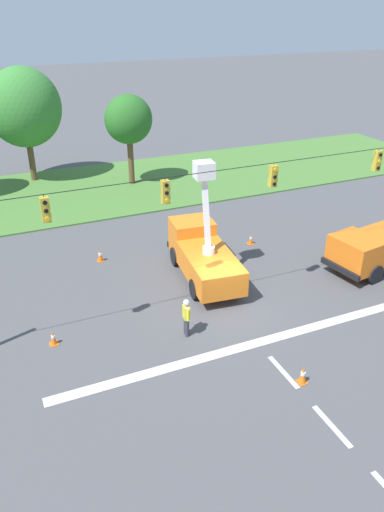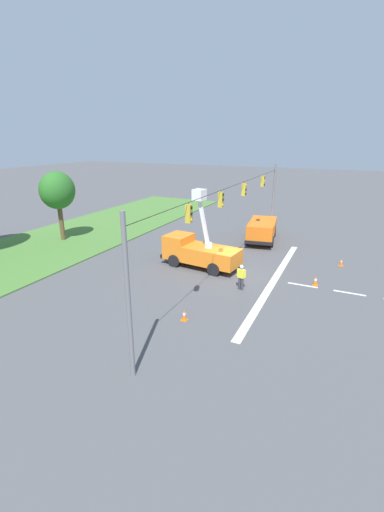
{
  "view_description": "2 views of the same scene",
  "coord_description": "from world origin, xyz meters",
  "px_view_note": "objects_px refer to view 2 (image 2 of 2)",
  "views": [
    {
      "loc": [
        -9.26,
        -17.63,
        12.88
      ],
      "look_at": [
        -1.06,
        1.22,
        2.21
      ],
      "focal_mm": 35.0,
      "sensor_mm": 36.0,
      "label": 1
    },
    {
      "loc": [
        -23.06,
        -7.54,
        9.72
      ],
      "look_at": [
        -1.1,
        2.78,
        1.32
      ],
      "focal_mm": 24.0,
      "sensor_mm": 36.0,
      "label": 2
    }
  ],
  "objects_px": {
    "traffic_cone_foreground_right": "(127,274)",
    "traffic_cone_mid_right": "(184,315)",
    "utility_truck_support_near": "(262,229)",
    "road_worker": "(241,276)",
    "traffic_cone_foreground_left": "(341,262)",
    "traffic_cone_near_bucket": "(194,245)",
    "utility_truck_bucket_lift": "(199,250)",
    "traffic_cone_mid_left": "(316,280)",
    "tree_east": "(57,191)"
  },
  "relations": [
    {
      "from": "utility_truck_bucket_lift",
      "to": "traffic_cone_mid_left",
      "type": "distance_m",
      "value": 8.92
    },
    {
      "from": "traffic_cone_mid_right",
      "to": "utility_truck_support_near",
      "type": "bearing_deg",
      "value": 0.23
    },
    {
      "from": "utility_truck_support_near",
      "to": "utility_truck_bucket_lift",
      "type": "bearing_deg",
      "value": 163.9
    },
    {
      "from": "utility_truck_bucket_lift",
      "to": "traffic_cone_mid_right",
      "type": "height_order",
      "value": "utility_truck_bucket_lift"
    },
    {
      "from": "traffic_cone_mid_right",
      "to": "utility_truck_bucket_lift",
      "type": "bearing_deg",
      "value": 18.81
    },
    {
      "from": "tree_east",
      "to": "traffic_cone_mid_right",
      "type": "xyz_separation_m",
      "value": [
        -9.07,
        -18.0,
        -4.61
      ]
    },
    {
      "from": "utility_truck_bucket_lift",
      "to": "traffic_cone_foreground_left",
      "type": "distance_m",
      "value": 11.5
    },
    {
      "from": "traffic_cone_foreground_left",
      "to": "traffic_cone_near_bucket",
      "type": "height_order",
      "value": "traffic_cone_near_bucket"
    },
    {
      "from": "utility_truck_bucket_lift",
      "to": "traffic_cone_foreground_right",
      "type": "relative_size",
      "value": 8.65
    },
    {
      "from": "utility_truck_bucket_lift",
      "to": "traffic_cone_near_bucket",
      "type": "relative_size",
      "value": 9.77
    },
    {
      "from": "utility_truck_support_near",
      "to": "road_worker",
      "type": "relative_size",
      "value": 3.91
    },
    {
      "from": "utility_truck_support_near",
      "to": "traffic_cone_foreground_right",
      "type": "height_order",
      "value": "utility_truck_support_near"
    },
    {
      "from": "tree_east",
      "to": "traffic_cone_near_bucket",
      "type": "bearing_deg",
      "value": -76.04
    },
    {
      "from": "road_worker",
      "to": "traffic_cone_mid_left",
      "type": "distance_m",
      "value": 5.35
    },
    {
      "from": "traffic_cone_foreground_left",
      "to": "tree_east",
      "type": "bearing_deg",
      "value": 99.05
    },
    {
      "from": "utility_truck_bucket_lift",
      "to": "traffic_cone_foreground_left",
      "type": "xyz_separation_m",
      "value": [
        5.03,
        -10.29,
        -1.05
      ]
    },
    {
      "from": "traffic_cone_foreground_right",
      "to": "traffic_cone_mid_right",
      "type": "relative_size",
      "value": 1.13
    },
    {
      "from": "utility_truck_support_near",
      "to": "traffic_cone_mid_left",
      "type": "xyz_separation_m",
      "value": [
        -9.26,
        -6.18,
        -0.8
      ]
    },
    {
      "from": "road_worker",
      "to": "traffic_cone_foreground_left",
      "type": "height_order",
      "value": "road_worker"
    },
    {
      "from": "utility_truck_support_near",
      "to": "traffic_cone_mid_right",
      "type": "distance_m",
      "value": 17.45
    },
    {
      "from": "tree_east",
      "to": "utility_truck_support_near",
      "type": "height_order",
      "value": "tree_east"
    },
    {
      "from": "utility_truck_bucket_lift",
      "to": "traffic_cone_foreground_right",
      "type": "distance_m",
      "value": 5.9
    },
    {
      "from": "traffic_cone_mid_right",
      "to": "traffic_cone_foreground_left",
      "type": "bearing_deg",
      "value": -29.82
    },
    {
      "from": "traffic_cone_mid_left",
      "to": "traffic_cone_foreground_left",
      "type": "bearing_deg",
      "value": -15.96
    },
    {
      "from": "traffic_cone_foreground_left",
      "to": "traffic_cone_mid_right",
      "type": "distance_m",
      "value": 15.14
    },
    {
      "from": "utility_truck_support_near",
      "to": "road_worker",
      "type": "distance_m",
      "value": 12.21
    },
    {
      "from": "traffic_cone_mid_right",
      "to": "traffic_cone_near_bucket",
      "type": "distance_m",
      "value": 13.29
    },
    {
      "from": "traffic_cone_foreground_right",
      "to": "traffic_cone_mid_left",
      "type": "xyz_separation_m",
      "value": [
        4.52,
        -12.61,
        0.0
      ]
    },
    {
      "from": "tree_east",
      "to": "traffic_cone_mid_right",
      "type": "relative_size",
      "value": 10.27
    },
    {
      "from": "road_worker",
      "to": "traffic_cone_mid_right",
      "type": "distance_m",
      "value": 5.62
    },
    {
      "from": "traffic_cone_foreground_right",
      "to": "traffic_cone_near_bucket",
      "type": "bearing_deg",
      "value": -9.32
    },
    {
      "from": "tree_east",
      "to": "road_worker",
      "type": "height_order",
      "value": "tree_east"
    },
    {
      "from": "traffic_cone_foreground_left",
      "to": "traffic_cone_foreground_right",
      "type": "distance_m",
      "value": 16.94
    },
    {
      "from": "traffic_cone_mid_right",
      "to": "tree_east",
      "type": "bearing_deg",
      "value": 63.27
    },
    {
      "from": "tree_east",
      "to": "utility_truck_bucket_lift",
      "type": "height_order",
      "value": "tree_east"
    },
    {
      "from": "utility_truck_bucket_lift",
      "to": "traffic_cone_mid_right",
      "type": "xyz_separation_m",
      "value": [
        -8.11,
        -2.76,
        -1.03
      ]
    },
    {
      "from": "utility_truck_bucket_lift",
      "to": "road_worker",
      "type": "distance_m",
      "value": 5.19
    },
    {
      "from": "road_worker",
      "to": "traffic_cone_near_bucket",
      "type": "distance_m",
      "value": 9.67
    },
    {
      "from": "traffic_cone_foreground_right",
      "to": "traffic_cone_mid_right",
      "type": "distance_m",
      "value": 7.45
    },
    {
      "from": "utility_truck_support_near",
      "to": "traffic_cone_mid_left",
      "type": "height_order",
      "value": "utility_truck_support_near"
    },
    {
      "from": "traffic_cone_foreground_right",
      "to": "traffic_cone_mid_right",
      "type": "height_order",
      "value": "traffic_cone_foreground_right"
    },
    {
      "from": "traffic_cone_foreground_left",
      "to": "traffic_cone_foreground_right",
      "type": "bearing_deg",
      "value": 124.07
    },
    {
      "from": "utility_truck_support_near",
      "to": "road_worker",
      "type": "xyz_separation_m",
      "value": [
        -12.09,
        -1.68,
        -0.17
      ]
    },
    {
      "from": "traffic_cone_foreground_left",
      "to": "traffic_cone_mid_right",
      "type": "relative_size",
      "value": 0.95
    },
    {
      "from": "traffic_cone_near_bucket",
      "to": "traffic_cone_foreground_left",
      "type": "bearing_deg",
      "value": -86.12
    },
    {
      "from": "tree_east",
      "to": "traffic_cone_foreground_left",
      "type": "bearing_deg",
      "value": -80.95
    },
    {
      "from": "traffic_cone_foreground_left",
      "to": "traffic_cone_mid_right",
      "type": "xyz_separation_m",
      "value": [
        -13.13,
        7.53,
        0.02
      ]
    },
    {
      "from": "traffic_cone_foreground_left",
      "to": "traffic_cone_mid_left",
      "type": "relative_size",
      "value": 0.83
    },
    {
      "from": "utility_truck_support_near",
      "to": "traffic_cone_mid_right",
      "type": "xyz_separation_m",
      "value": [
        -17.43,
        -0.07,
        -0.85
      ]
    },
    {
      "from": "tree_east",
      "to": "traffic_cone_mid_left",
      "type": "relative_size",
      "value": 8.99
    }
  ]
}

